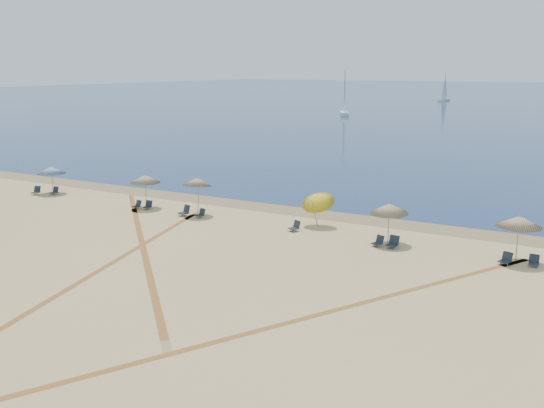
{
  "coord_description": "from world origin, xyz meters",
  "views": [
    {
      "loc": [
        18.05,
        -12.92,
        9.85
      ],
      "look_at": [
        0.0,
        20.0,
        1.3
      ],
      "focal_mm": 39.76,
      "sensor_mm": 36.0,
      "label": 1
    }
  ],
  "objects_px": {
    "umbrella_5": "(519,221)",
    "chair_4": "(185,211)",
    "umbrella_0": "(51,170)",
    "sailboat_0": "(345,102)",
    "umbrella_1": "(145,179)",
    "chair_9": "(506,259)",
    "chair_7": "(378,241)",
    "chair_1": "(55,191)",
    "chair_6": "(295,227)",
    "chair_10": "(534,261)",
    "chair_8": "(393,243)",
    "chair_0": "(36,191)",
    "sailboat_1": "(445,92)",
    "chair_2": "(137,205)",
    "umbrella_3": "(318,199)",
    "chair_3": "(148,205)",
    "chair_5": "(201,214)",
    "umbrella_4": "(389,208)",
    "umbrella_2": "(197,182)"
  },
  "relations": [
    {
      "from": "chair_1",
      "to": "umbrella_5",
      "type": "bearing_deg",
      "value": -0.96
    },
    {
      "from": "chair_0",
      "to": "chair_6",
      "type": "height_order",
      "value": "chair_0"
    },
    {
      "from": "chair_9",
      "to": "chair_0",
      "type": "bearing_deg",
      "value": -159.66
    },
    {
      "from": "umbrella_5",
      "to": "chair_9",
      "type": "xyz_separation_m",
      "value": [
        -0.38,
        -0.8,
        -1.86
      ]
    },
    {
      "from": "chair_0",
      "to": "chair_5",
      "type": "xyz_separation_m",
      "value": [
        15.78,
        0.12,
        -0.03
      ]
    },
    {
      "from": "umbrella_3",
      "to": "chair_7",
      "type": "bearing_deg",
      "value": -25.69
    },
    {
      "from": "umbrella_3",
      "to": "chair_0",
      "type": "height_order",
      "value": "umbrella_3"
    },
    {
      "from": "umbrella_4",
      "to": "chair_2",
      "type": "distance_m",
      "value": 18.5
    },
    {
      "from": "chair_9",
      "to": "chair_10",
      "type": "xyz_separation_m",
      "value": [
        1.29,
        0.38,
        -0.02
      ]
    },
    {
      "from": "chair_10",
      "to": "umbrella_3",
      "type": "bearing_deg",
      "value": 168.15
    },
    {
      "from": "chair_6",
      "to": "chair_8",
      "type": "height_order",
      "value": "chair_8"
    },
    {
      "from": "chair_8",
      "to": "chair_2",
      "type": "bearing_deg",
      "value": -173.93
    },
    {
      "from": "umbrella_0",
      "to": "chair_8",
      "type": "bearing_deg",
      "value": -2.82
    },
    {
      "from": "chair_9",
      "to": "sailboat_0",
      "type": "xyz_separation_m",
      "value": [
        -44.42,
        87.82,
        2.53
      ]
    },
    {
      "from": "umbrella_2",
      "to": "umbrella_4",
      "type": "xyz_separation_m",
      "value": [
        13.55,
        -0.37,
        -0.25
      ]
    },
    {
      "from": "umbrella_2",
      "to": "umbrella_4",
      "type": "distance_m",
      "value": 13.56
    },
    {
      "from": "chair_0",
      "to": "sailboat_0",
      "type": "relative_size",
      "value": 0.08
    },
    {
      "from": "umbrella_0",
      "to": "chair_6",
      "type": "distance_m",
      "value": 22.15
    },
    {
      "from": "chair_7",
      "to": "umbrella_5",
      "type": "bearing_deg",
      "value": 30.18
    },
    {
      "from": "umbrella_5",
      "to": "chair_4",
      "type": "bearing_deg",
      "value": -179.2
    },
    {
      "from": "chair_8",
      "to": "sailboat_0",
      "type": "height_order",
      "value": "sailboat_0"
    },
    {
      "from": "umbrella_1",
      "to": "chair_9",
      "type": "bearing_deg",
      "value": -2.57
    },
    {
      "from": "chair_7",
      "to": "sailboat_0",
      "type": "xyz_separation_m",
      "value": [
        -37.64,
        87.87,
        2.54
      ]
    },
    {
      "from": "umbrella_0",
      "to": "sailboat_0",
      "type": "distance_m",
      "value": 86.98
    },
    {
      "from": "umbrella_3",
      "to": "chair_1",
      "type": "xyz_separation_m",
      "value": [
        -22.29,
        -1.13,
        -1.48
      ]
    },
    {
      "from": "chair_4",
      "to": "chair_7",
      "type": "distance_m",
      "value": 13.91
    },
    {
      "from": "chair_2",
      "to": "chair_3",
      "type": "relative_size",
      "value": 1.0
    },
    {
      "from": "chair_8",
      "to": "sailboat_1",
      "type": "distance_m",
      "value": 156.06
    },
    {
      "from": "chair_3",
      "to": "chair_6",
      "type": "height_order",
      "value": "chair_6"
    },
    {
      "from": "umbrella_4",
      "to": "chair_0",
      "type": "xyz_separation_m",
      "value": [
        -28.71,
        -0.29,
        -1.76
      ]
    },
    {
      "from": "sailboat_0",
      "to": "umbrella_1",
      "type": "bearing_deg",
      "value": -103.34
    },
    {
      "from": "chair_3",
      "to": "chair_2",
      "type": "bearing_deg",
      "value": -170.96
    },
    {
      "from": "chair_6",
      "to": "chair_9",
      "type": "relative_size",
      "value": 1.03
    },
    {
      "from": "chair_10",
      "to": "chair_3",
      "type": "bearing_deg",
      "value": 175.59
    },
    {
      "from": "chair_9",
      "to": "sailboat_0",
      "type": "distance_m",
      "value": 98.45
    },
    {
      "from": "chair_10",
      "to": "sailboat_1",
      "type": "relative_size",
      "value": 0.07
    },
    {
      "from": "umbrella_0",
      "to": "umbrella_4",
      "type": "bearing_deg",
      "value": -1.37
    },
    {
      "from": "chair_2",
      "to": "chair_9",
      "type": "bearing_deg",
      "value": 9.01
    },
    {
      "from": "sailboat_0",
      "to": "chair_3",
      "type": "bearing_deg",
      "value": -103.12
    },
    {
      "from": "chair_4",
      "to": "chair_6",
      "type": "height_order",
      "value": "chair_4"
    },
    {
      "from": "chair_1",
      "to": "chair_10",
      "type": "distance_m",
      "value": 35.22
    },
    {
      "from": "chair_2",
      "to": "chair_5",
      "type": "bearing_deg",
      "value": 10.83
    },
    {
      "from": "chair_5",
      "to": "sailboat_1",
      "type": "height_order",
      "value": "sailboat_1"
    },
    {
      "from": "chair_0",
      "to": "chair_6",
      "type": "xyz_separation_m",
      "value": [
        22.86,
        0.1,
        -0.01
      ]
    },
    {
      "from": "umbrella_0",
      "to": "chair_5",
      "type": "height_order",
      "value": "umbrella_0"
    },
    {
      "from": "chair_0",
      "to": "chair_2",
      "type": "height_order",
      "value": "chair_0"
    },
    {
      "from": "umbrella_1",
      "to": "sailboat_0",
      "type": "bearing_deg",
      "value": 102.91
    },
    {
      "from": "chair_2",
      "to": "chair_6",
      "type": "distance_m",
      "value": 12.57
    },
    {
      "from": "umbrella_1",
      "to": "umbrella_4",
      "type": "distance_m",
      "value": 18.07
    },
    {
      "from": "chair_7",
      "to": "sailboat_0",
      "type": "relative_size",
      "value": 0.08
    }
  ]
}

